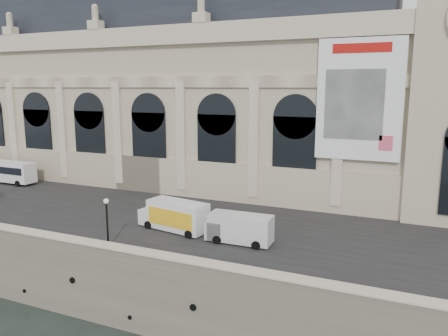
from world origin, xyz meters
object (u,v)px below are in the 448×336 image
object	(u,v)px
box_truck	(174,216)
lamp_right	(107,224)
van_c	(237,228)
bus_left	(3,171)

from	to	relation	value
box_truck	lamp_right	bearing A→B (deg)	-113.79
van_c	lamp_right	xyz separation A→B (m)	(-10.09, -6.01, 0.91)
lamp_right	bus_left	bearing A→B (deg)	153.80
bus_left	box_truck	distance (m)	36.14
van_c	box_truck	bearing A→B (deg)	173.89
bus_left	van_c	distance (m)	43.23
bus_left	lamp_right	world-z (taller)	lamp_right
box_truck	lamp_right	distance (m)	7.43
bus_left	van_c	bearing A→B (deg)	-13.04
bus_left	van_c	world-z (taller)	bus_left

